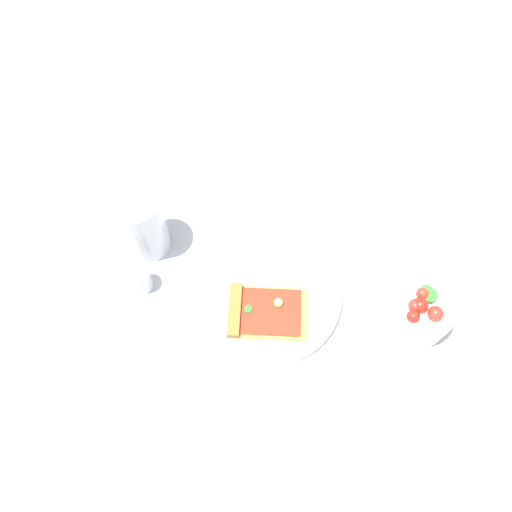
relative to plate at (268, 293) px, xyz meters
name	(u,v)px	position (x,y,z in m)	size (l,w,h in m)	color
ground_plane	(263,277)	(0.03, 0.01, -0.01)	(2.40, 2.40, 0.00)	#B2B7BC
plate	(268,293)	(0.00, 0.00, 0.00)	(0.25, 0.25, 0.01)	silver
pizza_slice_main	(261,312)	(-0.04, 0.01, 0.01)	(0.09, 0.13, 0.02)	gold
salad_bowl	(417,310)	(-0.04, -0.24, 0.03)	(0.11, 0.11, 0.08)	white
soda_glass	(142,226)	(0.10, 0.21, 0.06)	(0.08, 0.08, 0.14)	silver
paper_napkin	(311,187)	(0.22, -0.08, -0.01)	(0.14, 0.14, 0.00)	silver
pepper_shaker	(139,278)	(0.01, 0.21, 0.02)	(0.04, 0.04, 0.06)	silver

